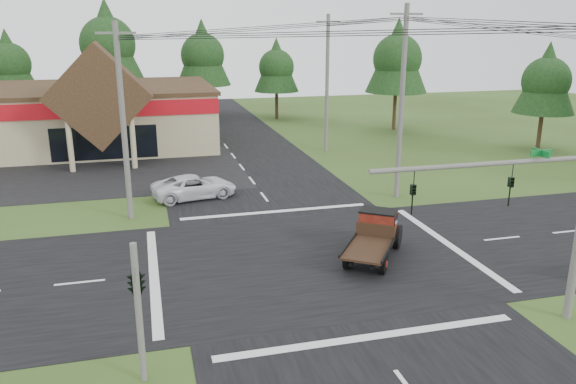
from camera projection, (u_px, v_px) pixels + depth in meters
name	position (u px, v px, depth m)	size (l,w,h in m)	color
ground	(311.00, 259.00, 25.65)	(120.00, 120.00, 0.00)	#314318
road_ns	(311.00, 259.00, 25.64)	(12.00, 120.00, 0.02)	black
road_ew	(311.00, 259.00, 25.64)	(120.00, 12.00, 0.02)	black
parking_apron	(45.00, 176.00, 39.89)	(28.00, 14.00, 0.02)	black
cvs_building	(38.00, 116.00, 48.51)	(30.40, 18.20, 9.19)	tan
traffic_signal_mast	(542.00, 206.00, 18.84)	(8.12, 0.24, 7.00)	#595651
traffic_signal_corner	(135.00, 270.00, 16.04)	(0.53, 2.48, 4.40)	#595651
utility_pole_nw	(123.00, 122.00, 29.61)	(2.00, 0.30, 10.50)	#595651
utility_pole_ne	(402.00, 102.00, 33.34)	(2.00, 0.30, 11.50)	#595651
utility_pole_n	(327.00, 83.00, 46.38)	(2.00, 0.30, 11.20)	#595651
tree_row_b	(8.00, 62.00, 57.90)	(5.60, 5.60, 10.10)	#332316
tree_row_c	(107.00, 41.00, 58.82)	(7.28, 7.28, 13.13)	#332316
tree_row_d	(202.00, 53.00, 62.54)	(6.16, 6.16, 11.11)	#332316
tree_row_e	(276.00, 65.00, 63.00)	(5.04, 5.04, 9.09)	#332316
tree_side_ne	(397.00, 56.00, 55.76)	(6.16, 6.16, 11.11)	#332316
tree_side_e_near	(546.00, 79.00, 46.93)	(5.04, 5.04, 9.09)	#332316
antique_flatbed_truck	(373.00, 237.00, 25.39)	(1.89, 4.95, 2.07)	#550E0C
white_pickup	(194.00, 187.00, 34.63)	(2.38, 5.16, 1.43)	silver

